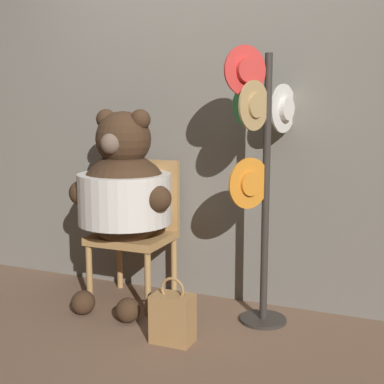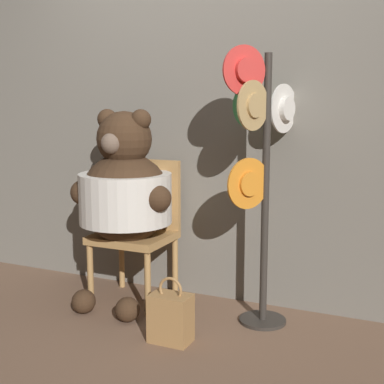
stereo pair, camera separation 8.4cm
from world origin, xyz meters
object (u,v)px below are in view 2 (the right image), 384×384
chair (139,224)px  hat_display_rack (260,156)px  teddy_bear (125,192)px  handbag_on_ground (171,317)px

chair → hat_display_rack: size_ratio=0.57×
teddy_bear → hat_display_rack: hat_display_rack is taller
chair → teddy_bear: (-0.01, -0.15, 0.24)m
teddy_bear → hat_display_rack: (0.87, 0.07, 0.26)m
chair → teddy_bear: 0.28m
hat_display_rack → handbag_on_ground: 1.04m
hat_display_rack → handbag_on_ground: bearing=-127.0°
chair → handbag_on_ground: bearing=-46.8°
hat_display_rack → handbag_on_ground: size_ratio=4.35×
teddy_bear → handbag_on_ground: teddy_bear is taller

